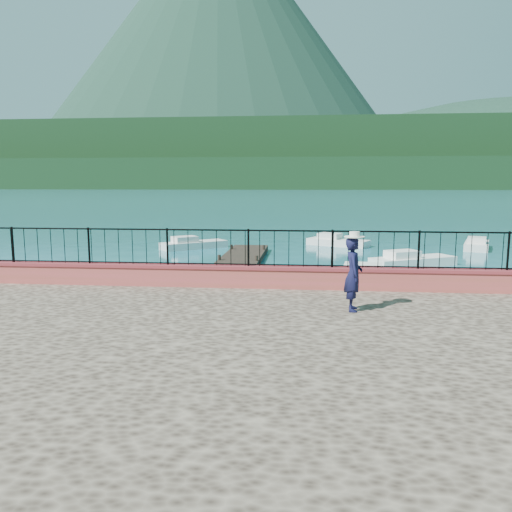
% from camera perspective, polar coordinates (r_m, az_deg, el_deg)
% --- Properties ---
extents(ground, '(2000.00, 2000.00, 0.00)m').
position_cam_1_polar(ground, '(10.20, -1.57, -14.56)').
color(ground, '#19596B').
rests_on(ground, ground).
extents(parapet, '(28.00, 0.46, 0.58)m').
position_cam_1_polar(parapet, '(13.31, 0.42, -2.38)').
color(parapet, '#B24048').
rests_on(parapet, promenade).
extents(railing, '(27.00, 0.05, 0.95)m').
position_cam_1_polar(railing, '(13.18, 0.42, 0.88)').
color(railing, black).
rests_on(railing, parapet).
extents(dock, '(2.00, 16.00, 0.30)m').
position_cam_1_polar(dock, '(21.89, -2.80, -1.69)').
color(dock, '#2D231C').
rests_on(dock, ground).
extents(far_forest, '(900.00, 60.00, 18.00)m').
position_cam_1_polar(far_forest, '(309.36, 5.55, 9.28)').
color(far_forest, black).
rests_on(far_forest, ground).
extents(foothills, '(900.00, 120.00, 44.00)m').
position_cam_1_polar(foothills, '(369.76, 5.61, 11.15)').
color(foothills, black).
rests_on(foothills, ground).
extents(volcano, '(560.00, 560.00, 380.00)m').
position_cam_1_polar(volcano, '(743.25, -4.20, 22.86)').
color(volcano, '#142D23').
rests_on(volcano, ground).
extents(companion_hill, '(448.00, 384.00, 180.00)m').
position_cam_1_polar(companion_hill, '(609.93, 26.94, 7.12)').
color(companion_hill, '#142D23').
rests_on(companion_hill, ground).
extents(person, '(0.40, 0.60, 1.62)m').
position_cam_1_polar(person, '(11.02, 11.06, -2.06)').
color(person, black).
rests_on(person, promenade).
extents(hat, '(0.44, 0.44, 0.12)m').
position_cam_1_polar(hat, '(10.90, 11.19, 2.44)').
color(hat, white).
rests_on(hat, person).
extents(boat_1, '(4.36, 1.88, 0.80)m').
position_cam_1_polar(boat_1, '(20.40, 13.90, -1.96)').
color(boat_1, white).
rests_on(boat_1, ground).
extents(boat_2, '(4.38, 3.10, 0.80)m').
position_cam_1_polar(boat_2, '(25.15, 17.51, -0.18)').
color(boat_2, white).
rests_on(boat_2, ground).
extents(boat_3, '(3.96, 3.52, 0.80)m').
position_cam_1_polar(boat_3, '(30.59, -7.10, 1.61)').
color(boat_3, silver).
rests_on(boat_3, ground).
extents(boat_4, '(4.04, 2.97, 0.80)m').
position_cam_1_polar(boat_4, '(32.04, 9.37, 1.87)').
color(boat_4, silver).
rests_on(boat_4, ground).
extents(boat_5, '(2.36, 3.61, 0.80)m').
position_cam_1_polar(boat_5, '(32.89, 23.93, 1.42)').
color(boat_5, silver).
rests_on(boat_5, ground).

